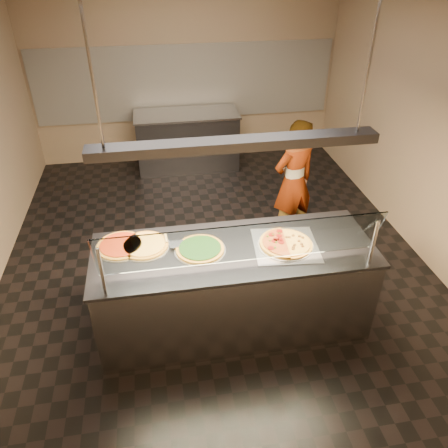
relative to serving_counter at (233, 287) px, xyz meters
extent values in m
cube|color=black|center=(-0.02, 1.18, -0.48)|extent=(5.00, 6.00, 0.02)
cube|color=#8F7D5C|center=(-0.02, 4.19, 1.03)|extent=(5.00, 0.02, 3.00)
cube|color=#8F7D5C|center=(-0.02, -1.83, 1.03)|extent=(5.00, 0.02, 3.00)
cube|color=#8F7D5C|center=(2.49, 1.18, 1.03)|extent=(0.02, 6.00, 3.00)
cube|color=silver|center=(-0.02, 4.16, 0.83)|extent=(4.90, 0.02, 1.20)
cube|color=#B7B7BC|center=(0.00, 0.00, -0.02)|extent=(2.53, 0.90, 0.90)
cube|color=#38383D|center=(0.00, 0.00, 0.45)|extent=(2.57, 0.94, 0.03)
cylinder|color=#B7B7BC|center=(-1.12, -0.40, 0.68)|extent=(0.03, 0.03, 0.44)
cylinder|color=#B7B7BC|center=(1.12, -0.40, 0.68)|extent=(0.03, 0.03, 0.44)
cube|color=white|center=(0.00, -0.34, 0.76)|extent=(2.33, 0.18, 0.47)
cube|color=silver|center=(0.48, -0.03, 0.47)|extent=(0.63, 0.63, 0.01)
cylinder|color=silver|center=(0.48, -0.03, 0.47)|extent=(0.51, 0.51, 0.01)
cylinder|color=#5B0D08|center=(0.46, 0.14, 0.52)|extent=(0.06, 0.06, 0.01)
cylinder|color=#5B0D08|center=(0.44, 0.07, 0.52)|extent=(0.06, 0.06, 0.01)
cylinder|color=#5B0D08|center=(0.37, 0.09, 0.52)|extent=(0.06, 0.06, 0.01)
cylinder|color=#5B0D08|center=(0.43, 0.01, 0.52)|extent=(0.06, 0.06, 0.01)
cylinder|color=#5B0D08|center=(0.39, 0.01, 0.52)|extent=(0.06, 0.06, 0.01)
cylinder|color=#5B0D08|center=(0.37, -0.01, 0.52)|extent=(0.06, 0.06, 0.01)
cylinder|color=#5B0D08|center=(0.43, -0.04, 0.52)|extent=(0.06, 0.06, 0.01)
cylinder|color=#5B0D08|center=(0.31, -0.11, 0.52)|extent=(0.06, 0.06, 0.01)
cube|color=#19590F|center=(0.44, 0.10, 0.52)|extent=(0.02, 0.02, 0.01)
cube|color=#19590F|center=(0.39, 0.09, 0.52)|extent=(0.02, 0.02, 0.01)
cube|color=#19590F|center=(0.33, 0.07, 0.52)|extent=(0.02, 0.02, 0.01)
cube|color=#19590F|center=(0.33, 0.00, 0.52)|extent=(0.02, 0.02, 0.01)
cube|color=#19590F|center=(0.38, -0.03, 0.52)|extent=(0.02, 0.02, 0.01)
cube|color=#19590F|center=(0.35, -0.11, 0.52)|extent=(0.02, 0.02, 0.01)
sphere|color=#513014|center=(0.51, -0.14, 0.50)|extent=(0.03, 0.03, 0.03)
sphere|color=#513014|center=(0.52, -0.11, 0.50)|extent=(0.03, 0.03, 0.03)
sphere|color=#513014|center=(0.54, -0.08, 0.50)|extent=(0.03, 0.03, 0.03)
sphere|color=#513014|center=(0.61, -0.11, 0.50)|extent=(0.03, 0.03, 0.03)
sphere|color=#513014|center=(0.61, -0.07, 0.50)|extent=(0.03, 0.03, 0.03)
sphere|color=#513014|center=(0.60, -0.03, 0.50)|extent=(0.03, 0.03, 0.03)
sphere|color=#513014|center=(0.65, 0.02, 0.50)|extent=(0.03, 0.03, 0.03)
sphere|color=#513014|center=(0.63, 0.05, 0.50)|extent=(0.03, 0.03, 0.03)
sphere|color=#513014|center=(0.57, 0.07, 0.50)|extent=(0.03, 0.03, 0.03)
sphere|color=#513014|center=(0.53, 0.05, 0.50)|extent=(0.03, 0.03, 0.03)
sphere|color=#513014|center=(0.51, 0.06, 0.50)|extent=(0.03, 0.03, 0.03)
cylinder|color=silver|center=(-0.31, 0.04, 0.47)|extent=(0.47, 0.47, 0.01)
cylinder|color=#A06A1F|center=(-0.31, 0.04, 0.48)|extent=(0.44, 0.44, 0.02)
cylinder|color=black|center=(-0.31, 0.04, 0.49)|extent=(0.38, 0.38, 0.01)
cylinder|color=silver|center=(-0.80, 0.18, 0.47)|extent=(0.47, 0.47, 0.01)
cylinder|color=#A06A1F|center=(-0.80, 0.18, 0.48)|extent=(0.44, 0.44, 0.02)
cylinder|color=gold|center=(-0.80, 0.18, 0.49)|extent=(0.38, 0.38, 0.01)
cylinder|color=silver|center=(-1.01, 0.21, 0.47)|extent=(0.47, 0.47, 0.01)
cylinder|color=#A06A1F|center=(-1.01, 0.21, 0.48)|extent=(0.44, 0.44, 0.02)
cylinder|color=maroon|center=(-1.01, 0.21, 0.49)|extent=(0.38, 0.38, 0.01)
cube|color=#B7B7BC|center=(-0.51, 0.13, 0.49)|extent=(0.13, 0.12, 0.00)
cylinder|color=tan|center=(-0.60, 0.24, 0.49)|extent=(0.03, 0.14, 0.02)
cube|color=#38383D|center=(-0.08, 3.73, -0.02)|extent=(1.64, 0.70, 0.90)
cube|color=#B7B7BC|center=(-0.08, 3.73, 0.45)|extent=(1.68, 0.74, 0.03)
imported|color=#44414B|center=(1.01, 1.41, 0.33)|extent=(0.67, 0.55, 1.58)
cube|color=#38383D|center=(0.00, 0.00, 1.48)|extent=(2.30, 0.18, 0.08)
cylinder|color=#B7B7BC|center=(-1.00, 0.00, 2.03)|extent=(0.02, 0.02, 1.01)
cylinder|color=#B7B7BC|center=(1.00, 0.00, 2.03)|extent=(0.02, 0.02, 1.01)
camera|label=1|loc=(-0.62, -3.12, 2.83)|focal=35.00mm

